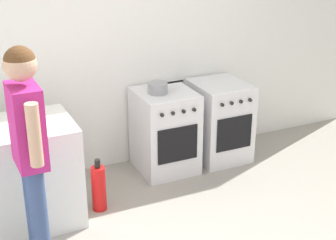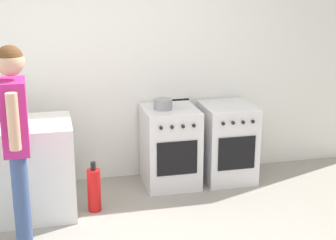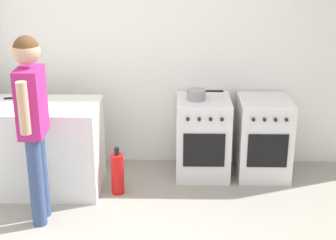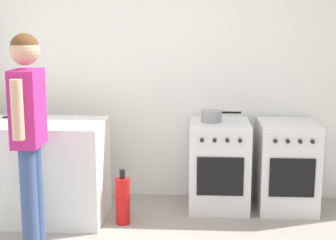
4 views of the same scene
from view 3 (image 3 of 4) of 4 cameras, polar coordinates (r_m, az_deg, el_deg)
back_wall at (r=5.62m, az=0.33°, el=7.89°), size 6.00×0.10×2.60m
counter_unit at (r=5.35m, az=-14.45°, el=-2.95°), size 1.30×0.70×0.90m
oven_left at (r=5.52m, az=3.88°, el=-1.88°), size 0.57×0.62×0.85m
oven_right at (r=5.59m, az=10.51°, el=-1.90°), size 0.54×0.62×0.85m
pot at (r=5.35m, az=3.17°, el=2.85°), size 0.38×0.20×0.11m
knife_chef at (r=5.31m, az=-15.58°, el=2.00°), size 0.31×0.04×0.01m
knife_utility at (r=5.45m, az=-16.54°, el=2.36°), size 0.25×0.09×0.01m
person at (r=4.54m, az=-14.80°, el=0.66°), size 0.23×0.57×1.70m
fire_extinguisher at (r=5.20m, az=-5.62°, el=-5.90°), size 0.13×0.13×0.50m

